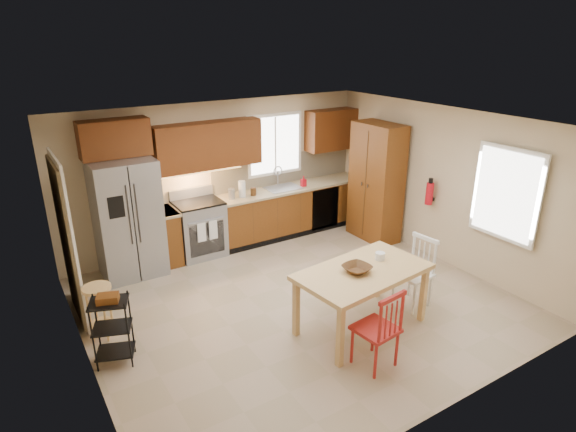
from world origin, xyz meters
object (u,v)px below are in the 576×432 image
(chair_white, at_px, (413,273))
(utility_cart, at_px, (113,331))
(range_stove, at_px, (200,229))
(bar_stool, at_px, (100,312))
(refrigerator, at_px, (128,219))
(dining_table, at_px, (361,299))
(table_bowl, at_px, (357,272))
(table_jar, at_px, (380,258))
(pantry, at_px, (376,182))
(chair_red, at_px, (376,327))
(soap_bottle, at_px, (303,181))
(fire_extinguisher, at_px, (429,194))

(chair_white, xyz_separation_m, utility_cart, (-3.77, 0.90, -0.07))
(range_stove, bearing_deg, chair_white, -59.01)
(bar_stool, bearing_deg, refrigerator, 79.58)
(dining_table, height_order, chair_white, chair_white)
(table_bowl, height_order, table_jar, table_jar)
(table_bowl, distance_m, utility_cart, 2.91)
(refrigerator, distance_m, range_stove, 1.24)
(pantry, distance_m, chair_red, 3.74)
(table_bowl, relative_size, utility_cart, 0.41)
(table_bowl, bearing_deg, soap_bottle, 67.66)
(refrigerator, distance_m, chair_white, 4.26)
(range_stove, distance_m, pantry, 3.19)
(dining_table, xyz_separation_m, table_bowl, (-0.10, -0.00, 0.41))
(range_stove, distance_m, dining_table, 3.24)
(soap_bottle, bearing_deg, refrigerator, 179.55)
(range_stove, distance_m, chair_red, 3.80)
(chair_white, distance_m, utility_cart, 3.88)
(refrigerator, height_order, soap_bottle, refrigerator)
(dining_table, relative_size, table_bowl, 4.94)
(bar_stool, bearing_deg, table_bowl, -11.91)
(chair_white, height_order, table_bowl, chair_white)
(fire_extinguisher, distance_m, utility_cart, 5.16)
(pantry, xyz_separation_m, table_jar, (-1.73, -2.02, -0.20))
(pantry, bearing_deg, chair_red, -131.31)
(dining_table, bearing_deg, bar_stool, 145.20)
(table_jar, distance_m, utility_cart, 3.32)
(refrigerator, height_order, range_stove, refrigerator)
(soap_bottle, distance_m, fire_extinguisher, 2.27)
(chair_white, xyz_separation_m, table_jar, (-0.59, 0.05, 0.36))
(chair_red, height_order, chair_white, same)
(range_stove, height_order, table_bowl, range_stove)
(chair_white, distance_m, table_bowl, 1.11)
(chair_red, relative_size, chair_white, 1.00)
(pantry, height_order, chair_white, pantry)
(refrigerator, relative_size, fire_extinguisher, 5.06)
(bar_stool, xyz_separation_m, utility_cart, (0.02, -0.58, 0.06))
(range_stove, xyz_separation_m, utility_cart, (-1.93, -2.16, -0.05))
(fire_extinguisher, bearing_deg, bar_stool, 174.94)
(table_jar, bearing_deg, pantry, 49.49)
(soap_bottle, bearing_deg, pantry, -43.45)
(fire_extinguisher, xyz_separation_m, chair_red, (-2.64, -1.73, -0.61))
(refrigerator, xyz_separation_m, pantry, (4.13, -0.93, 0.14))
(soap_bottle, relative_size, pantry, 0.09)
(soap_bottle, relative_size, table_bowl, 0.57)
(soap_bottle, distance_m, table_jar, 3.03)
(chair_white, relative_size, bar_stool, 1.38)
(fire_extinguisher, bearing_deg, dining_table, -154.82)
(dining_table, bearing_deg, chair_white, -3.45)
(chair_red, distance_m, bar_stool, 3.31)
(pantry, xyz_separation_m, bar_stool, (-4.93, -0.60, -0.70))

